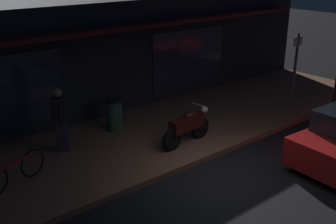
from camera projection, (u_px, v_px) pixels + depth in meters
name	position (u px, v px, depth m)	size (l,w,h in m)	color
ground_plane	(229.00, 181.00, 9.34)	(60.00, 60.00, 0.00)	black
sidewalk_slab	(151.00, 136.00, 11.48)	(18.00, 4.00, 0.15)	brown
storefront_building	(88.00, 55.00, 13.32)	(18.00, 3.30, 3.60)	black
motorcycle	(187.00, 126.00, 10.71)	(1.70, 0.55, 0.97)	black
bicycle_parked	(14.00, 171.00, 8.72)	(1.58, 0.64, 0.91)	black
person_photographer	(60.00, 119.00, 10.17)	(0.43, 0.61, 1.67)	#28232D
sign_post	(295.00, 65.00, 13.29)	(0.44, 0.09, 2.40)	#47474C
trash_bin	(114.00, 114.00, 11.57)	(0.48, 0.48, 0.93)	#2D4C33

